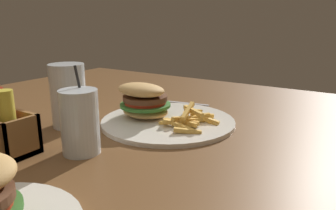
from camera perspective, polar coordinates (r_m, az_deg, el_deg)
dining_table at (r=0.67m, az=-1.43°, el=-13.36°), size 1.69×1.40×0.75m
meal_plate_near at (r=0.78m, az=-1.88°, el=-1.05°), size 0.32×0.32×0.10m
beer_glass at (r=0.78m, az=-17.11°, el=1.12°), size 0.08×0.08×0.15m
juice_glass at (r=0.62m, az=-15.07°, el=-3.19°), size 0.07×0.07×0.16m
spoon at (r=0.99m, az=-1.57°, el=1.13°), size 0.19×0.07×0.02m
condiment_caddy at (r=0.68m, az=-26.92°, el=-3.63°), size 0.13×0.07×0.12m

